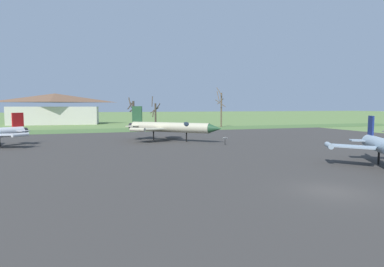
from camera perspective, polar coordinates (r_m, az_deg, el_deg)
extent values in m
plane|color=#607F42|center=(21.80, 23.43, -9.54)|extent=(600.00, 600.00, 0.00)
cube|color=#383533|center=(37.75, 4.00, -3.16)|extent=(81.56, 62.95, 0.05)
cube|color=#4B6C37|center=(73.63, -7.12, 0.71)|extent=(141.56, 12.00, 0.06)
cylinder|color=black|center=(36.55, 28.73, -1.13)|extent=(1.14, 1.07, 0.90)
cube|color=#8EA3B2|center=(31.55, 26.57, -2.08)|extent=(3.69, 4.05, 0.12)
cylinder|color=#8EA3B2|center=(31.52, 23.14, -1.96)|extent=(1.48, 2.01, 0.48)
cube|color=navy|center=(35.72, 29.15, 1.27)|extent=(0.87, 1.29, 1.87)
cube|color=#8EA3B2|center=(35.45, 27.50, -1.09)|extent=(1.95, 1.84, 0.12)
cube|color=#8EA3B2|center=(36.02, 30.69, -1.14)|extent=(1.95, 1.84, 0.12)
cylinder|color=black|center=(33.47, 30.20, -3.84)|extent=(0.17, 0.17, 1.20)
cylinder|color=black|center=(50.54, -27.65, 0.41)|extent=(1.14, 1.15, 0.91)
cube|color=silver|center=(46.20, -30.24, -0.18)|extent=(4.19, 2.74, 0.12)
cylinder|color=silver|center=(44.92, -28.17, -0.22)|extent=(1.87, 1.75, 0.48)
cube|color=red|center=(50.02, -28.52, 2.17)|extent=(1.31, 1.20, 1.90)
cube|color=silver|center=(50.96, -29.11, 0.50)|extent=(1.95, 1.97, 0.12)
cube|color=silver|center=(49.19, -27.85, 0.41)|extent=(1.95, 1.97, 0.12)
cylinder|color=black|center=(48.90, -30.96, -1.33)|extent=(0.17, 0.17, 1.21)
cylinder|color=#B7B293|center=(48.72, -4.00, 1.11)|extent=(10.49, 9.72, 1.48)
cone|color=#234C2D|center=(45.74, 4.14, 0.87)|extent=(2.28, 2.25, 1.36)
cylinder|color=black|center=(52.20, -10.53, 1.29)|extent=(1.30, 1.31, 1.04)
ellipsoid|color=#19232D|center=(47.45, -1.04, 1.52)|extent=(0.97, 1.82, 0.91)
cube|color=#B7B293|center=(47.11, -7.45, 0.82)|extent=(4.59, 3.26, 0.14)
cube|color=#B7B293|center=(52.02, -4.20, 1.22)|extent=(2.90, 4.41, 0.14)
cylinder|color=#B7B293|center=(45.77, -9.64, 0.68)|extent=(2.12, 2.00, 0.55)
cylinder|color=#B7B293|center=(54.22, -3.88, 1.37)|extent=(2.12, 2.00, 0.55)
cube|color=#234C2D|center=(51.60, -9.71, 3.44)|extent=(1.44, 1.33, 2.44)
cube|color=#B7B293|center=(50.56, -10.44, 1.31)|extent=(2.38, 2.42, 0.14)
cube|color=#B7B293|center=(52.73, -8.84, 1.47)|extent=(2.38, 2.42, 0.14)
cylinder|color=black|center=(47.58, -0.99, -0.69)|extent=(0.20, 0.20, 1.38)
cylinder|color=black|center=(50.21, -6.84, -0.44)|extent=(0.20, 0.20, 1.38)
cylinder|color=black|center=(43.99, 5.88, -1.55)|extent=(0.08, 0.08, 0.79)
cube|color=white|center=(43.94, 5.88, -0.86)|extent=(0.59, 0.25, 0.30)
cylinder|color=#42382D|center=(75.97, -10.34, 3.23)|extent=(0.50, 0.50, 6.52)
cylinder|color=#42382D|center=(76.44, -10.94, 4.79)|extent=(1.46, 1.67, 1.56)
cylinder|color=#42382D|center=(75.50, -10.81, 5.32)|extent=(0.97, 1.48, 1.89)
cylinder|color=#42382D|center=(74.79, -9.87, 4.18)|extent=(2.69, 1.22, 1.64)
cylinder|color=#42382D|center=(75.79, -11.00, 5.56)|extent=(0.37, 1.89, 2.05)
cylinder|color=#42382D|center=(76.53, -10.54, 4.20)|extent=(1.43, 0.62, 1.23)
cylinder|color=#42382D|center=(75.16, -6.49, 3.06)|extent=(0.42, 0.42, 6.00)
cylinder|color=#42382D|center=(75.19, -7.07, 5.69)|extent=(0.64, 1.63, 2.42)
cylinder|color=#42382D|center=(75.77, -6.19, 4.59)|extent=(1.36, 1.36, 2.03)
cylinder|color=#42382D|center=(76.09, -6.62, 4.13)|extent=(2.04, 0.26, 1.40)
cylinder|color=#42382D|center=(75.94, -6.80, 4.01)|extent=(1.84, 0.60, 1.17)
cylinder|color=#42382D|center=(75.26, -6.90, 3.55)|extent=(0.72, 1.26, 1.65)
cylinder|color=brown|center=(81.73, 5.22, 4.15)|extent=(0.39, 0.39, 8.68)
cylinder|color=brown|center=(82.48, 5.05, 5.70)|extent=(1.70, 0.32, 1.52)
cylinder|color=brown|center=(81.48, 4.65, 6.67)|extent=(0.31, 1.88, 2.49)
cylinder|color=brown|center=(81.15, 4.88, 7.39)|extent=(1.00, 1.64, 2.25)
cylinder|color=brown|center=(80.46, 5.09, 5.35)|extent=(2.33, 1.54, 1.94)
cube|color=beige|center=(104.12, -23.07, 2.97)|extent=(25.08, 12.85, 5.22)
pyramid|color=brown|center=(104.11, -23.16, 5.84)|extent=(26.33, 13.49, 2.60)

